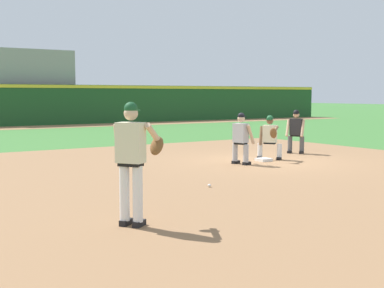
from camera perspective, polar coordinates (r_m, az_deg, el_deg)
ground_plane at (r=15.92m, az=7.64°, el=-1.83°), size 160.00×160.00×0.00m
infield_dirt_patch at (r=11.93m, az=2.91°, el=-4.17°), size 18.00×18.00×0.01m
warning_track_strip at (r=33.67m, az=-15.04°, el=1.79°), size 48.00×3.20×0.01m
first_base_bag at (r=15.92m, az=7.65°, el=-1.67°), size 0.38×0.38×0.09m
baseball at (r=11.39m, az=1.87°, el=-4.45°), size 0.07×0.07×0.07m
pitcher at (r=7.97m, az=-6.32°, el=-1.28°), size 0.85×0.57×1.86m
first_baseman at (r=16.26m, az=8.31°, el=0.90°), size 0.79×1.06×1.34m
baserunner at (r=15.04m, az=5.25°, el=0.81°), size 0.52×0.64×1.46m
umpire at (r=18.12m, az=11.04°, el=1.50°), size 0.64×0.68×1.46m
outfield_wall at (r=35.53m, az=-16.08°, el=4.18°), size 48.00×0.54×2.60m
stadium_seating_block at (r=38.31m, az=-17.39°, el=5.83°), size 5.63×4.20×4.90m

